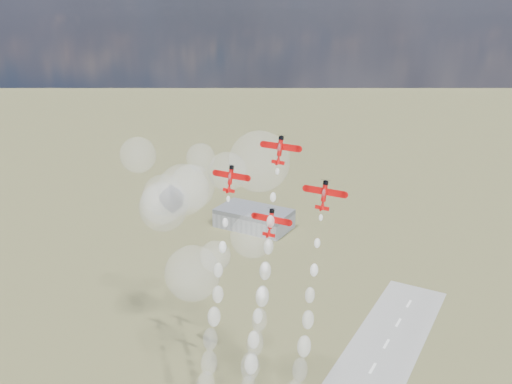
{
  "coord_description": "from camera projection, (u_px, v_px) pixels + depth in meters",
  "views": [
    {
      "loc": [
        50.79,
        -121.77,
        145.8
      ],
      "look_at": [
        -18.84,
        2.45,
        96.45
      ],
      "focal_mm": 38.0,
      "sensor_mm": 36.0,
      "label": 1
    }
  ],
  "objects": [
    {
      "name": "drifted_smoke_cloud",
      "position": [
        197.0,
        203.0,
        190.73
      ],
      "size": [
        68.63,
        39.47,
        59.01
      ],
      "color": "white",
      "rests_on": "ground"
    },
    {
      "name": "plane_right",
      "position": [
        324.0,
        194.0,
        140.37
      ],
      "size": [
        10.93,
        4.15,
        7.68
      ],
      "rotation": [
        1.32,
        0.0,
        0.0
      ],
      "color": "red",
      "rests_on": "ground"
    },
    {
      "name": "hangar",
      "position": [
        254.0,
        218.0,
        373.25
      ],
      "size": [
        50.0,
        28.0,
        13.0
      ],
      "color": "gray",
      "rests_on": "ground"
    },
    {
      "name": "smoke_trail_right",
      "position": [
        299.0,
        380.0,
        146.03
      ],
      "size": [
        5.96,
        16.94,
        57.87
      ],
      "color": "white",
      "rests_on": "plane_right"
    },
    {
      "name": "smoke_trail_lead",
      "position": [
        257.0,
        328.0,
        151.35
      ],
      "size": [
        5.43,
        17.62,
        56.72
      ],
      "color": "white",
      "rests_on": "plane_lead"
    },
    {
      "name": "smoke_trail_left",
      "position": [
        210.0,
        348.0,
        159.18
      ],
      "size": [
        5.2,
        17.23,
        57.53
      ],
      "color": "white",
      "rests_on": "plane_left"
    },
    {
      "name": "plane_lead",
      "position": [
        280.0,
        149.0,
        145.86
      ],
      "size": [
        10.93,
        4.15,
        7.68
      ],
      "rotation": [
        1.32,
        0.0,
        0.0
      ],
      "color": "red",
      "rests_on": "ground"
    },
    {
      "name": "plane_left",
      "position": [
        230.0,
        178.0,
        153.59
      ],
      "size": [
        10.93,
        4.15,
        7.68
      ],
      "rotation": [
        1.32,
        0.0,
        0.0
      ],
      "color": "red",
      "rests_on": "ground"
    },
    {
      "name": "plane_slot",
      "position": [
        271.0,
        222.0,
        148.1
      ],
      "size": [
        10.93,
        4.15,
        7.68
      ],
      "rotation": [
        1.32,
        0.0,
        0.0
      ],
      "color": "red",
      "rests_on": "ground"
    }
  ]
}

